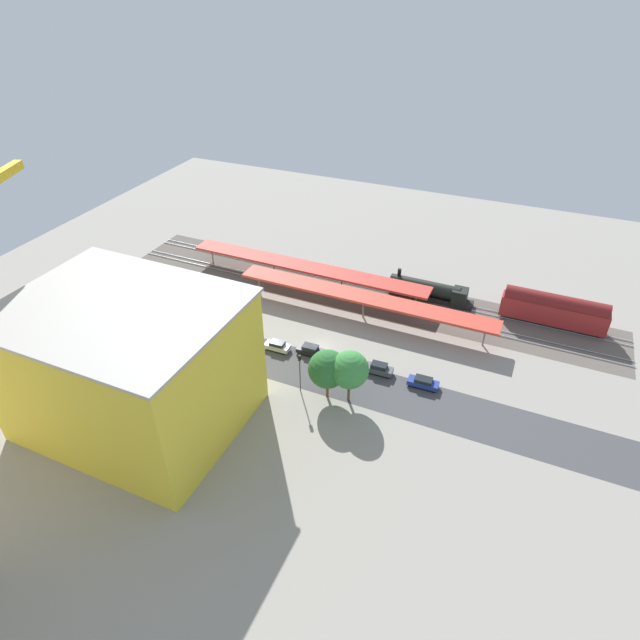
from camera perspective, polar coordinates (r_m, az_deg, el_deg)
The scene contains 25 objects.
ground_plane at distance 89.31m, azimuth 0.10°, elevation -3.01°, with size 154.34×154.34×0.00m, color gray.
rail_bed at distance 104.26m, azimuth 4.22°, elevation 2.96°, with size 96.46×13.83×0.01m, color #5B544C.
street_asphalt at distance 85.03m, azimuth -1.47°, elevation -5.28°, with size 96.46×9.00×0.01m, color #424244.
track_rails at distance 104.16m, azimuth 4.22°, elevation 3.04°, with size 96.45×9.21×0.12m.
platform_canopy_near at distance 95.11m, azimuth 4.71°, elevation 2.43°, with size 47.70×5.20×4.32m.
platform_canopy_far at distance 105.11m, azimuth -1.42°, elevation 5.68°, with size 49.41×5.34×3.97m.
locomotive at distance 103.07m, azimuth 11.82°, elevation 3.03°, with size 15.99×3.07×5.09m.
passenger_coach at distance 101.67m, azimuth 23.73°, elevation 1.04°, with size 17.82×3.34×6.08m.
parked_car_0 at distance 82.94m, azimuth 10.96°, elevation -6.61°, with size 4.70×1.86×1.59m.
parked_car_1 at distance 84.29m, azimuth 6.31°, elevation -5.23°, with size 4.43×1.78×1.83m.
parked_car_2 at distance 85.12m, azimuth 2.74°, elevation -4.59°, with size 4.72×1.99×1.75m.
parked_car_3 at distance 87.62m, azimuth -1.05°, elevation -3.26°, with size 4.50×1.89×1.69m.
parked_car_4 at distance 88.76m, azimuth -4.57°, elevation -2.82°, with size 4.26×1.81×1.65m.
construction_building at distance 75.51m, azimuth -19.58°, elevation -4.73°, with size 28.28×22.34×18.21m, color yellow.
construction_roof_slab at distance 70.32m, azimuth -21.02°, elevation 1.17°, with size 28.88×22.94×0.40m, color #ADA89E.
box_truck_0 at distance 91.45m, azimuth -13.67°, elevation -1.89°, with size 9.08×2.99×3.22m.
box_truck_1 at distance 90.30m, azimuth -11.59°, elevation -2.12°, with size 9.21×2.70×3.18m.
box_truck_2 at distance 95.07m, azimuth -16.75°, elevation -0.85°, with size 9.00×2.47×3.36m.
street_tree_0 at distance 85.79m, azimuth -12.68°, elevation -1.84°, with size 5.89×5.89×7.69m.
street_tree_1 at distance 91.08m, azimuth -17.97°, elevation -0.13°, with size 5.45×5.45×7.89m.
street_tree_2 at distance 76.89m, azimuth 0.81°, elevation -5.26°, with size 5.69×5.69×8.08m.
street_tree_3 at distance 93.18m, azimuth -19.20°, elevation -0.30°, with size 4.13×4.13×6.24m.
street_tree_4 at distance 87.35m, azimuth -14.22°, elevation -0.75°, with size 4.90×4.90×7.97m.
street_tree_5 at distance 76.00m, azimuth 3.18°, elevation -5.32°, with size 5.57×5.57×8.59m.
traffic_light at distance 78.35m, azimuth -2.17°, elevation -5.12°, with size 0.50×0.36×6.76m.
Camera 1 is at (-27.42, 65.30, 54.41)m, focal length 29.96 mm.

